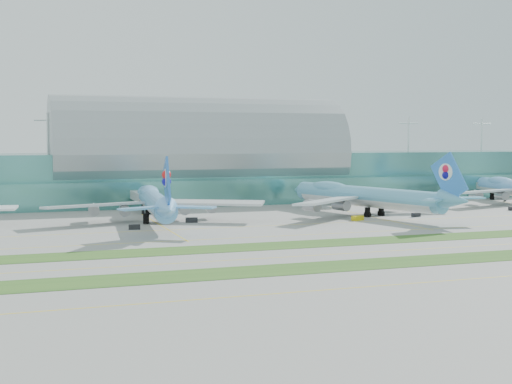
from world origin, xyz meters
name	(u,v)px	position (x,y,z in m)	size (l,w,h in m)	color
ground	(328,244)	(0.00, 0.00, 0.00)	(700.00, 700.00, 0.00)	gray
terminal	(199,167)	(0.01, 128.79, 14.23)	(340.00, 69.10, 36.00)	#3D7A75
grass_strip_near	(384,263)	(0.00, -28.00, 0.04)	(420.00, 12.00, 0.08)	#2D591E
grass_strip_far	(325,243)	(0.00, 2.00, 0.04)	(420.00, 12.00, 0.08)	#2D591E
taxiline_a	(438,281)	(0.00, -48.00, 0.01)	(420.00, 0.35, 0.01)	yellow
taxiline_b	(354,253)	(0.00, -14.00, 0.01)	(420.00, 0.35, 0.01)	yellow
taxiline_c	(300,235)	(0.00, 18.00, 0.01)	(420.00, 0.35, 0.01)	yellow
taxiline_d	(272,226)	(0.00, 40.00, 0.01)	(420.00, 0.35, 0.01)	yellow
airliner_b	(155,201)	(-31.52, 60.59, 6.61)	(68.30, 77.86, 21.42)	#6BB0EC
airliner_c	(365,195)	(39.59, 56.71, 6.82)	(67.81, 78.58, 22.12)	#5EABCF
gse_c	(134,227)	(-40.53, 44.25, 0.71)	(3.23, 1.65, 1.42)	black
gse_d	(192,220)	(-21.01, 55.46, 0.75)	(3.68, 1.99, 1.49)	black
gse_e	(357,218)	(30.17, 43.45, 0.76)	(3.95, 1.83, 1.51)	#D7BE0C
gse_f	(416,215)	(53.54, 46.82, 0.66)	(3.21, 1.47, 1.31)	black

